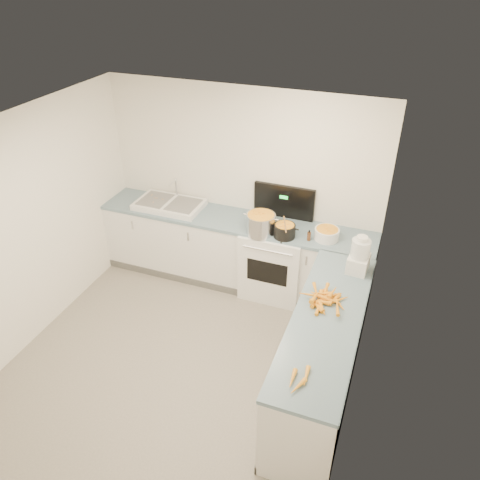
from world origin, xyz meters
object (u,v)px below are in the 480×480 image
(spice_jar, at_px, (321,238))
(stove, at_px, (275,259))
(steel_pot, at_px, (261,224))
(black_pot, at_px, (284,232))
(mixing_bowl, at_px, (327,234))
(food_processor, at_px, (359,256))
(sink, at_px, (169,204))
(extract_bottle, at_px, (309,236))

(spice_jar, bearing_deg, stove, 167.07)
(stove, distance_m, steel_pot, 0.61)
(steel_pot, relative_size, black_pot, 1.38)
(stove, height_order, mixing_bowl, stove)
(food_processor, bearing_deg, mixing_bowl, 130.19)
(stove, xyz_separation_m, black_pot, (0.14, -0.17, 0.53))
(sink, relative_size, extract_bottle, 8.12)
(sink, height_order, extract_bottle, sink)
(black_pot, xyz_separation_m, food_processor, (0.90, -0.38, 0.11))
(black_pot, height_order, food_processor, food_processor)
(black_pot, relative_size, food_processor, 0.60)
(stove, xyz_separation_m, mixing_bowl, (0.61, -0.05, 0.53))
(mixing_bowl, height_order, extract_bottle, mixing_bowl)
(extract_bottle, height_order, spice_jar, extract_bottle)
(mixing_bowl, bearing_deg, stove, 175.53)
(spice_jar, bearing_deg, sink, 175.86)
(stove, height_order, sink, stove)
(steel_pot, height_order, spice_jar, steel_pot)
(steel_pot, distance_m, spice_jar, 0.72)
(mixing_bowl, xyz_separation_m, extract_bottle, (-0.18, -0.10, -0.01))
(food_processor, bearing_deg, sink, 167.09)
(steel_pot, relative_size, extract_bottle, 3.25)
(sink, bearing_deg, stove, -0.62)
(mixing_bowl, distance_m, spice_jar, 0.10)
(stove, relative_size, food_processor, 3.27)
(steel_pot, bearing_deg, mixing_bowl, 8.77)
(sink, relative_size, food_processor, 2.07)
(steel_pot, height_order, black_pot, steel_pot)
(stove, bearing_deg, steel_pot, -131.81)
(mixing_bowl, relative_size, spice_jar, 2.97)
(spice_jar, bearing_deg, mixing_bowl, 61.47)
(steel_pot, bearing_deg, stove, 48.19)
(stove, relative_size, black_pot, 5.46)
(stove, height_order, steel_pot, stove)
(black_pot, distance_m, spice_jar, 0.43)
(sink, bearing_deg, spice_jar, -4.14)
(mixing_bowl, bearing_deg, food_processor, -49.81)
(stove, distance_m, extract_bottle, 0.69)
(steel_pot, bearing_deg, extract_bottle, 1.76)
(black_pot, xyz_separation_m, mixing_bowl, (0.47, 0.12, -0.00))
(sink, distance_m, black_pot, 1.61)
(sink, bearing_deg, food_processor, -12.91)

